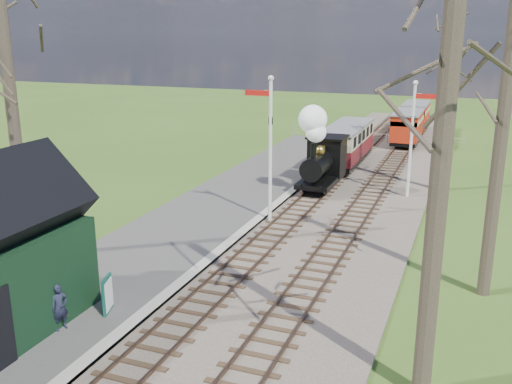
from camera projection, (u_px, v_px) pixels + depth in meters
distant_hills at (415, 232)px, 71.41m from camera, size 114.40×48.00×22.02m
ballast_bed at (347, 191)px, 29.00m from camera, size 8.00×60.00×0.10m
track_near at (322, 188)px, 29.44m from camera, size 1.60×60.00×0.15m
track_far at (372, 193)px, 28.53m from camera, size 1.60×60.00×0.15m
platform at (190, 228)px, 23.46m from camera, size 5.00×44.00×0.20m
coping_strip at (241, 234)px, 22.67m from camera, size 0.40×44.00×0.21m
semaphore_near at (269, 140)px, 23.36m from camera, size 1.22×0.24×6.22m
semaphore_far at (414, 131)px, 27.04m from camera, size 1.22×0.24×5.72m
bare_trees at (268, 125)px, 16.91m from camera, size 15.51×22.39×12.00m
fence_line at (375, 136)px, 41.79m from camera, size 12.60×0.08×1.00m
locomotive at (321, 153)px, 28.59m from camera, size 1.76×4.10×4.39m
coach at (347, 143)px, 34.18m from camera, size 2.05×7.03×2.16m
red_carriage_a at (407, 127)px, 40.36m from camera, size 1.89×4.67×1.99m
red_carriage_b at (415, 117)px, 45.30m from camera, size 1.89×4.67×1.99m
sign_board at (108, 295)px, 16.07m from camera, size 0.30×0.71×1.05m
bench at (69, 299)px, 16.17m from camera, size 0.68×1.39×0.76m
person at (60, 307)px, 15.08m from camera, size 0.47×0.55×1.29m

